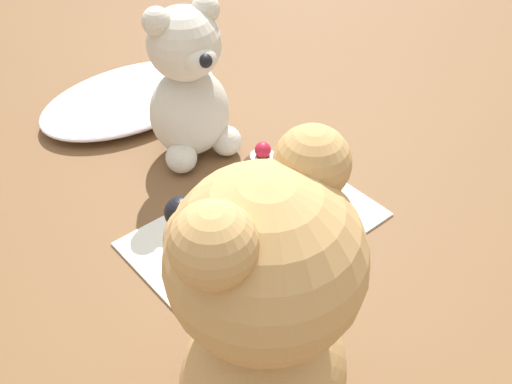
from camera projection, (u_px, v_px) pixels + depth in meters
The scene contains 8 objects.
ground_plane at pixel (256, 230), 0.67m from camera, with size 4.00×4.00×0.00m, color brown.
knitted_placemat at pixel (256, 228), 0.67m from camera, with size 0.27×0.17×0.01m, color silver.
tulle_cloth at pixel (131, 98), 0.86m from camera, with size 0.27×0.17×0.03m, color silver.
teddy_bear_cream at pixel (189, 88), 0.73m from camera, with size 0.11×0.11×0.20m.
teddy_bear_tan at pixel (260, 326), 0.41m from camera, with size 0.15×0.15×0.27m.
cupcake_near_cream_bear at pixel (263, 177), 0.70m from camera, with size 0.06×0.06×0.07m.
saucer_plate at pixel (213, 266), 0.62m from camera, with size 0.09×0.09×0.01m, color white.
cupcake_near_tan_bear at pixel (212, 246), 0.60m from camera, with size 0.06×0.06×0.07m.
Camera 1 is at (-0.32, -0.37, 0.47)m, focal length 42.00 mm.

